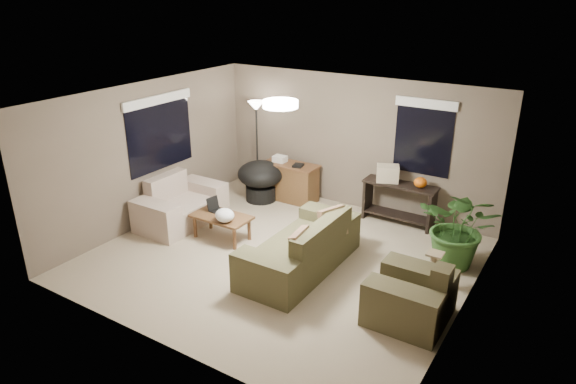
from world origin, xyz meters
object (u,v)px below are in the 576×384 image
Objects in this scene: coffee_table at (221,219)px; main_sofa at (303,251)px; desk at (291,182)px; floor_lamp at (256,117)px; houseplant at (459,236)px; papasan_chair at (261,178)px; armchair at (411,298)px; cat_scratching_post at (433,271)px; console_table at (399,200)px; loveseat at (180,207)px.

main_sofa is at bearing -4.78° from coffee_table.
desk is 1.43m from floor_lamp.
coffee_table is 0.78× the size of houseplant.
main_sofa is at bearing -54.23° from desk.
papasan_chair is 1.18m from floor_lamp.
armchair reaches higher than coffee_table.
houseplant is at bearing 78.65° from cat_scratching_post.
console_table is at bearing 143.19° from houseplant.
papasan_chair is 0.71× the size of houseplant.
loveseat is at bearing -148.11° from console_table.
cat_scratching_post is (1.79, 0.62, -0.08)m from main_sofa.
papasan_chair reaches higher than desk.
cat_scratching_post is (-0.14, -0.71, -0.28)m from houseplant.
papasan_chair reaches higher than coffee_table.
console_table is (0.62, 2.31, 0.14)m from main_sofa.
papasan_chair is at bearing 162.08° from cat_scratching_post.
houseplant reaches higher than armchair.
armchair is at bearing -66.01° from console_table.
coffee_table is at bearing -136.39° from console_table.
houseplant reaches higher than loveseat.
armchair is 0.78× the size of houseplant.
papasan_chair is (-0.49, -0.32, 0.09)m from desk.
houseplant is (4.63, 1.08, 0.20)m from loveseat.
console_table is at bearing 3.08° from desk.
armchair is at bearing -89.52° from cat_scratching_post.
desk is (-3.37, 2.53, 0.08)m from armchair.
coffee_table is 0.52× the size of floor_lamp.
console_table is 3.16m from floor_lamp.
desk is at bearing 154.97° from cat_scratching_post.
desk is at bearing -176.92° from console_table.
loveseat is 1.23× the size of console_table.
floor_lamp is at bearing 78.37° from loveseat.
armchair is at bearing -7.40° from loveseat.
loveseat is 1.60× the size of armchair.
loveseat is 2.30m from floor_lamp.
armchair is (1.80, -0.34, 0.00)m from main_sofa.
floor_lamp is 1.49× the size of houseplant.
loveseat is at bearing -119.94° from desk.
main_sofa is at bearing 169.35° from armchair.
main_sofa is 1.15× the size of floor_lamp.
loveseat is 1.75× the size of papasan_chair.
console_table is 1.43× the size of papasan_chair.
papasan_chair is at bearing -146.75° from desk.
console_table is 1.64m from houseplant.
papasan_chair is at bearing -170.67° from console_table.
main_sofa is 1.69× the size of console_table.
armchair reaches higher than cat_scratching_post.
houseplant is (0.13, 1.66, 0.20)m from armchair.
desk is at bearing 6.47° from floor_lamp.
cat_scratching_post is at bearing -25.03° from desk.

